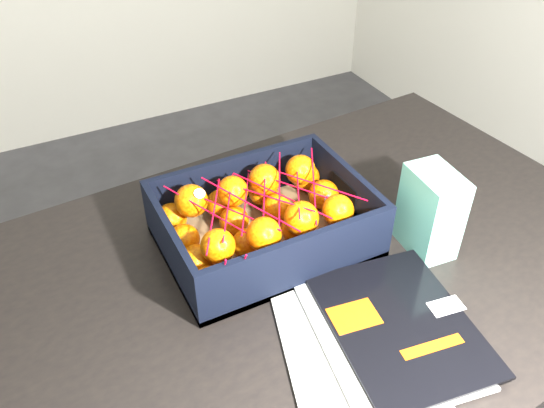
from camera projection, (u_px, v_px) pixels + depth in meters
name	position (u px, v px, depth m)	size (l,w,h in m)	color
table	(315.00, 296.00, 1.06)	(1.26, 0.89, 0.75)	black
magazine_stack	(381.00, 335.00, 0.85)	(0.35, 0.33, 0.02)	silver
produce_crate	(264.00, 228.00, 1.01)	(0.36, 0.27, 0.11)	olive
clementine_heap	(264.00, 218.00, 1.00)	(0.35, 0.25, 0.11)	#E76204
mesh_net	(262.00, 202.00, 0.96)	(0.30, 0.24, 0.09)	red
retail_carton	(430.00, 212.00, 0.98)	(0.07, 0.11, 0.16)	silver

